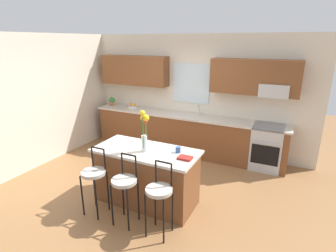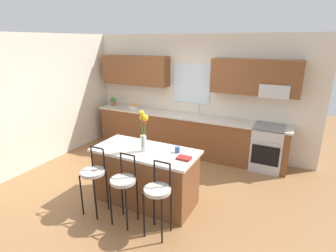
% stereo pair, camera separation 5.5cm
% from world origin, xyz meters
% --- Properties ---
extents(ground_plane, '(14.00, 14.00, 0.00)m').
position_xyz_m(ground_plane, '(0.00, 0.00, 0.00)').
color(ground_plane, olive).
extents(wall_left, '(0.12, 4.60, 2.70)m').
position_xyz_m(wall_left, '(-2.56, 0.30, 1.35)').
color(wall_left, beige).
rests_on(wall_left, ground).
extents(back_wall_assembly, '(5.60, 0.50, 2.70)m').
position_xyz_m(back_wall_assembly, '(0.04, 1.98, 1.51)').
color(back_wall_assembly, beige).
rests_on(back_wall_assembly, ground).
extents(counter_run, '(4.56, 0.64, 0.92)m').
position_xyz_m(counter_run, '(0.00, 1.70, 0.47)').
color(counter_run, brown).
rests_on(counter_run, ground).
extents(sink_faucet, '(0.02, 0.13, 0.23)m').
position_xyz_m(sink_faucet, '(0.27, 1.84, 1.06)').
color(sink_faucet, '#B7BABC').
rests_on(sink_faucet, counter_run).
extents(oven_range, '(0.60, 0.64, 0.92)m').
position_xyz_m(oven_range, '(1.83, 1.68, 0.46)').
color(oven_range, '#B7BABC').
rests_on(oven_range, ground).
extents(kitchen_island, '(1.66, 0.78, 0.92)m').
position_xyz_m(kitchen_island, '(0.23, -0.48, 0.46)').
color(kitchen_island, brown).
rests_on(kitchen_island, ground).
extents(bar_stool_near, '(0.36, 0.36, 1.04)m').
position_xyz_m(bar_stool_near, '(-0.32, -1.08, 0.64)').
color(bar_stool_near, black).
rests_on(bar_stool_near, ground).
extents(bar_stool_middle, '(0.36, 0.36, 1.04)m').
position_xyz_m(bar_stool_middle, '(0.23, -1.08, 0.64)').
color(bar_stool_middle, black).
rests_on(bar_stool_middle, ground).
extents(bar_stool_far, '(0.36, 0.36, 1.04)m').
position_xyz_m(bar_stool_far, '(0.78, -1.08, 0.64)').
color(bar_stool_far, black).
rests_on(bar_stool_far, ground).
extents(flower_vase, '(0.15, 0.16, 0.66)m').
position_xyz_m(flower_vase, '(0.25, -0.53, 1.27)').
color(flower_vase, silver).
rests_on(flower_vase, kitchen_island).
extents(mug_ceramic, '(0.08, 0.08, 0.09)m').
position_xyz_m(mug_ceramic, '(0.72, -0.34, 0.97)').
color(mug_ceramic, '#33518C').
rests_on(mug_ceramic, kitchen_island).
extents(cookbook, '(0.20, 0.15, 0.03)m').
position_xyz_m(cookbook, '(0.91, -0.51, 0.94)').
color(cookbook, maroon).
rests_on(cookbook, kitchen_island).
extents(fruit_bowl_oranges, '(0.24, 0.24, 0.13)m').
position_xyz_m(fruit_bowl_oranges, '(-1.43, 1.70, 0.96)').
color(fruit_bowl_oranges, silver).
rests_on(fruit_bowl_oranges, counter_run).
extents(potted_plant_small, '(0.19, 0.13, 0.22)m').
position_xyz_m(potted_plant_small, '(-2.07, 1.70, 1.05)').
color(potted_plant_small, '#9E5B3D').
rests_on(potted_plant_small, counter_run).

